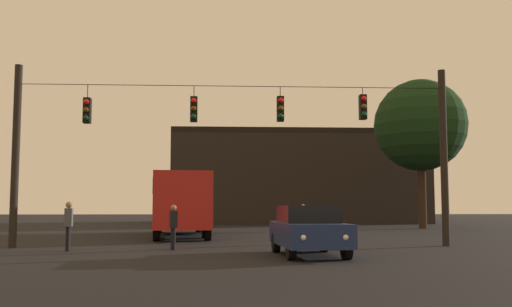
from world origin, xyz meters
name	(u,v)px	position (x,y,z in m)	size (l,w,h in m)	color
ground_plane	(231,236)	(0.00, 24.50, 0.00)	(168.00, 168.00, 0.00)	black
overhead_signal_span	(233,142)	(-0.02, 16.34, 3.89)	(16.35, 0.44, 6.75)	black
city_bus	(181,199)	(-2.58, 24.37, 1.87)	(3.54, 11.19, 3.00)	#B21E19
car_near_right	(308,229)	(2.21, 12.29, 0.80)	(2.06, 4.42, 1.52)	navy
car_far_left	(184,216)	(-3.30, 37.07, 0.80)	(2.10, 4.43, 1.52)	black
pedestrian_crossing_left	(69,223)	(-5.58, 14.57, 0.93)	(0.28, 0.39, 1.65)	black
pedestrian_crossing_center	(173,225)	(-2.10, 14.85, 0.87)	(0.32, 0.41, 1.55)	black
pedestrian_crossing_right	(303,222)	(2.78, 17.75, 0.88)	(0.33, 0.41, 1.58)	black
corner_building	(295,179)	(6.31, 49.48, 4.12)	(22.47, 11.83, 8.24)	black
tree_left_silhouette	(420,126)	(13.02, 33.51, 7.02)	(6.28, 6.28, 10.19)	#2D2116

